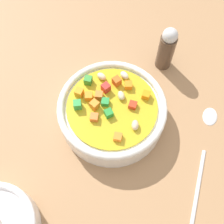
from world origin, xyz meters
TOP-DOWN VIEW (x-y plane):
  - ground_plane at (0.00, 0.00)cm, footprint 140.00×140.00cm
  - soup_bowl_main at (-0.03, -0.00)cm, footprint 18.16×18.16cm
  - spoon at (9.83, 13.46)cm, footprint 18.28×13.56cm
  - pepper_shaker at (-8.19, 13.14)cm, footprint 3.06×3.06cm

SIDE VIEW (x-z plane):
  - ground_plane at x=0.00cm, z-range -2.00..0.00cm
  - spoon at x=9.83cm, z-range -0.01..0.69cm
  - soup_bowl_main at x=-0.03cm, z-range -0.26..5.72cm
  - pepper_shaker at x=-8.19cm, z-range -0.02..9.45cm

